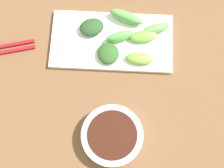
% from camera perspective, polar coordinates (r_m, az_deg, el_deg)
% --- Properties ---
extents(tabletop, '(2.10, 2.10, 0.02)m').
position_cam_1_polar(tabletop, '(0.80, -0.44, -0.52)').
color(tabletop, brown).
rests_on(tabletop, ground).
extents(sauce_bowl, '(0.14, 0.14, 0.03)m').
position_cam_1_polar(sauce_bowl, '(0.75, 0.03, -8.97)').
color(sauce_bowl, silver).
rests_on(sauce_bowl, tabletop).
extents(serving_plate, '(0.15, 0.30, 0.01)m').
position_cam_1_polar(serving_plate, '(0.83, -0.03, 7.43)').
color(serving_plate, white).
rests_on(serving_plate, tabletop).
extents(broccoli_stalk_0, '(0.04, 0.07, 0.03)m').
position_cam_1_polar(broccoli_stalk_0, '(0.81, 1.37, 8.27)').
color(broccoli_stalk_0, '#5BBB4F').
rests_on(broccoli_stalk_0, serving_plate).
extents(broccoli_leafy_1, '(0.06, 0.07, 0.02)m').
position_cam_1_polar(broccoli_leafy_1, '(0.82, -3.56, 9.82)').
color(broccoli_leafy_1, '#294D26').
rests_on(broccoli_leafy_1, serving_plate).
extents(broccoli_stalk_2, '(0.05, 0.07, 0.02)m').
position_cam_1_polar(broccoli_stalk_2, '(0.83, 7.63, 9.50)').
color(broccoli_stalk_2, '#61A04E').
rests_on(broccoli_stalk_2, serving_plate).
extents(broccoli_leafy_3, '(0.07, 0.07, 0.02)m').
position_cam_1_polar(broccoli_leafy_3, '(0.80, -0.66, 5.34)').
color(broccoli_leafy_3, '#2C5924').
rests_on(broccoli_leafy_3, serving_plate).
extents(broccoli_stalk_4, '(0.04, 0.07, 0.02)m').
position_cam_1_polar(broccoli_stalk_4, '(0.82, 5.49, 8.22)').
color(broccoli_stalk_4, '#6FB043').
rests_on(broccoli_stalk_4, serving_plate).
extents(broccoli_stalk_5, '(0.05, 0.09, 0.03)m').
position_cam_1_polar(broccoli_stalk_5, '(0.83, 2.48, 11.56)').
color(broccoli_stalk_5, '#5DAC52').
rests_on(broccoli_stalk_5, serving_plate).
extents(broccoli_stalk_6, '(0.03, 0.07, 0.02)m').
position_cam_1_polar(broccoli_stalk_6, '(0.80, 4.84, 4.43)').
color(broccoli_stalk_6, '#79BC40').
rests_on(broccoli_stalk_6, serving_plate).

